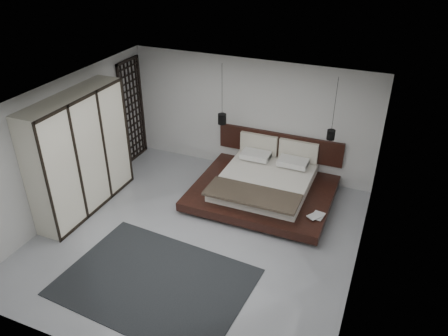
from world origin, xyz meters
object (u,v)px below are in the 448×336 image
at_px(pendant_right, 331,135).
at_px(wardrobe, 80,154).
at_px(bed, 265,185).
at_px(pendant_left, 222,119).
at_px(rug, 155,282).
at_px(lattice_screen, 133,111).

height_order(pendant_right, wardrobe, pendant_right).
height_order(bed, pendant_right, pendant_right).
height_order(pendant_left, rug, pendant_left).
bearing_deg(wardrobe, rug, -30.48).
distance_m(pendant_left, rug, 4.11).
xyz_separation_m(pendant_right, rug, (-2.14, -3.82, -1.55)).
height_order(bed, wardrobe, wardrobe).
bearing_deg(rug, wardrobe, 149.52).
bearing_deg(wardrobe, lattice_screen, 96.08).
bearing_deg(rug, pendant_left, 95.14).
xyz_separation_m(bed, pendant_left, (-1.24, 0.50, 1.20)).
height_order(lattice_screen, wardrobe, lattice_screen).
xyz_separation_m(pendant_left, rug, (0.34, -3.82, -1.50)).
relative_size(pendant_right, rug, 0.43).
bearing_deg(rug, bed, 74.87).
relative_size(lattice_screen, pendant_right, 1.92).
bearing_deg(lattice_screen, rug, -53.97).
bearing_deg(wardrobe, bed, 27.62).
bearing_deg(pendant_left, wardrobe, -133.88).
xyz_separation_m(lattice_screen, wardrobe, (0.25, -2.36, -0.03)).
bearing_deg(rug, lattice_screen, 126.03).
distance_m(lattice_screen, pendant_right, 4.96).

